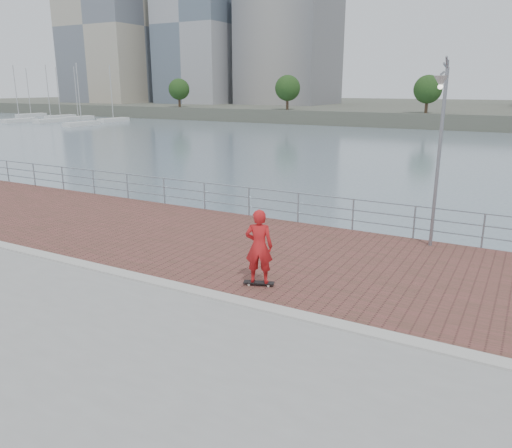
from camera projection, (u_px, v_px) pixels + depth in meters
The scene contains 9 objects.
water at pixel (217, 371), 12.33m from camera, with size 400.00×400.00×0.00m, color slate.
brick_lane at pixel (282, 253), 14.83m from camera, with size 40.00×6.80×0.02m, color brown.
curb at pixel (215, 295), 11.79m from camera, with size 40.00×0.40×0.06m, color #B7B5AD.
far_shore at pixel (509, 111), 115.17m from camera, with size 320.00×95.00×2.50m, color #4C5142.
guardrail at pixel (325, 207), 17.51m from camera, with size 39.06×0.06×1.13m.
street_lamp at pixel (440, 123), 14.18m from camera, with size 0.39×1.14×5.35m.
skateboard at pixel (259, 283), 12.40m from camera, with size 0.78×0.44×0.09m.
skateboarder at pixel (259, 246), 12.15m from camera, with size 0.68×0.45×1.86m, color red.
marina at pixel (50, 118), 100.34m from camera, with size 32.92×21.88×10.58m.
Camera 1 is at (6.14, -9.06, 4.82)m, focal length 35.00 mm.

